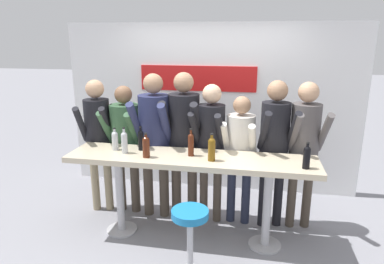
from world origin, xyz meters
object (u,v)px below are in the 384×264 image
object	(u,v)px
person_center	(184,130)
person_far_left	(98,131)
person_far_right	(275,138)
wine_bottle_2	(307,156)
tasting_table	(191,169)
wine_bottle_5	(191,144)
person_rightmost	(305,139)
bar_stool	(190,234)
person_center_right	(211,138)
person_right	(240,147)
wine_bottle_3	(124,141)
wine_bottle_4	(141,139)
person_left	(125,136)
wine_bottle_0	(212,148)
person_center_left	(154,131)
wine_bottle_1	(115,140)
wine_bottle_6	(146,146)

from	to	relation	value
person_center	person_far_left	bearing A→B (deg)	-177.26
person_far_right	wine_bottle_2	world-z (taller)	person_far_right
tasting_table	wine_bottle_5	size ratio (longest dim) A/B	8.82
person_center	person_rightmost	distance (m)	1.42
bar_stool	person_center_right	size ratio (longest dim) A/B	0.42
person_right	wine_bottle_5	distance (m)	0.69
person_center	person_far_right	bearing A→B (deg)	-3.02
person_far_left	person_center	bearing A→B (deg)	-7.59
wine_bottle_3	wine_bottle_4	distance (m)	0.20
person_left	wine_bottle_5	xyz separation A→B (m)	(0.94, -0.47, 0.10)
wine_bottle_0	wine_bottle_3	bearing A→B (deg)	176.25
wine_bottle_3	wine_bottle_5	bearing A→B (deg)	3.82
person_far_left	wine_bottle_4	xyz separation A→B (m)	(0.69, -0.34, 0.03)
person_center	person_center_right	distance (m)	0.36
wine_bottle_4	wine_bottle_5	size ratio (longest dim) A/B	0.91
person_right	wine_bottle_0	distance (m)	0.63
person_rightmost	person_far_left	bearing A→B (deg)	172.87
person_center_left	person_right	distance (m)	1.06
person_far_left	wine_bottle_1	bearing A→B (deg)	-54.81
person_left	wine_bottle_3	distance (m)	0.56
person_left	wine_bottle_5	distance (m)	1.05
bar_stool	person_far_left	size ratio (longest dim) A/B	0.41
person_center_left	wine_bottle_1	size ratio (longest dim) A/B	7.04
wine_bottle_1	wine_bottle_5	size ratio (longest dim) A/B	0.85
person_center_left	wine_bottle_0	world-z (taller)	person_center_left
person_center_right	wine_bottle_2	world-z (taller)	person_center_right
person_center_left	wine_bottle_3	distance (m)	0.51
person_rightmost	wine_bottle_3	size ratio (longest dim) A/B	5.98
person_center	wine_bottle_1	distance (m)	0.83
person_far_left	wine_bottle_3	world-z (taller)	person_far_left
wine_bottle_5	tasting_table	bearing A→B (deg)	-86.16
wine_bottle_3	person_right	bearing A→B (deg)	21.41
wine_bottle_0	wine_bottle_6	distance (m)	0.70
bar_stool	person_rightmost	world-z (taller)	person_rightmost
person_center_left	wine_bottle_3	bearing A→B (deg)	-113.64
person_center_left	person_center	world-z (taller)	person_center
wine_bottle_3	wine_bottle_5	world-z (taller)	wine_bottle_5
wine_bottle_2	person_rightmost	bearing A→B (deg)	84.76
person_rightmost	wine_bottle_1	xyz separation A→B (m)	(-2.12, -0.43, 0.01)
tasting_table	wine_bottle_6	bearing A→B (deg)	-166.30
tasting_table	person_far_right	xyz separation A→B (m)	(0.90, 0.46, 0.27)
person_far_left	wine_bottle_4	bearing A→B (deg)	-36.69
wine_bottle_3	wine_bottle_4	xyz separation A→B (m)	(0.14, 0.14, -0.01)
person_center	person_far_right	world-z (taller)	person_center
person_left	person_center	xyz separation A→B (m)	(0.75, 0.02, 0.12)
person_center_right	wine_bottle_5	bearing A→B (deg)	-103.44
wine_bottle_0	tasting_table	bearing A→B (deg)	159.80
person_left	wine_bottle_5	world-z (taller)	person_left
person_left	person_rightmost	world-z (taller)	person_rightmost
person_rightmost	wine_bottle_5	bearing A→B (deg)	-167.28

